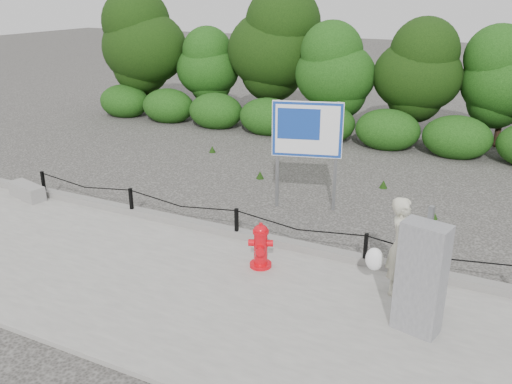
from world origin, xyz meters
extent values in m
plane|color=#2D2B28|center=(0.00, 0.00, 0.00)|extent=(90.00, 90.00, 0.00)
cube|color=gray|center=(0.00, -2.00, 0.04)|extent=(14.00, 4.00, 0.08)
cube|color=slate|center=(0.00, 0.05, 0.15)|extent=(14.00, 0.22, 0.14)
cube|color=black|center=(-5.00, 0.00, 0.38)|extent=(0.06, 0.06, 0.60)
cube|color=black|center=(-2.50, 0.00, 0.38)|extent=(0.06, 0.06, 0.60)
cube|color=black|center=(0.00, 0.00, 0.38)|extent=(0.06, 0.06, 0.60)
cube|color=black|center=(2.50, 0.00, 0.38)|extent=(0.06, 0.06, 0.60)
cylinder|color=black|center=(-3.75, 0.00, 0.60)|extent=(2.50, 0.02, 0.02)
cylinder|color=black|center=(-1.25, 0.00, 0.60)|extent=(2.50, 0.02, 0.02)
cylinder|color=black|center=(1.25, 0.00, 0.60)|extent=(2.50, 0.02, 0.02)
cylinder|color=black|center=(3.75, 0.00, 0.60)|extent=(2.50, 0.02, 0.02)
cylinder|color=black|center=(-8.50, 8.60, 1.13)|extent=(0.18, 0.18, 2.25)
ellipsoid|color=#234510|center=(-8.50, 8.60, 2.70)|extent=(3.33, 2.88, 3.60)
cylinder|color=black|center=(-6.00, 9.00, 0.81)|extent=(0.18, 0.18, 1.61)
ellipsoid|color=#234510|center=(-6.00, 9.00, 1.93)|extent=(2.39, 2.06, 2.58)
cylinder|color=black|center=(-3.50, 9.40, 1.15)|extent=(0.18, 0.18, 2.30)
ellipsoid|color=#234510|center=(-3.50, 9.40, 2.76)|extent=(3.41, 2.95, 3.68)
cylinder|color=black|center=(-1.00, 8.60, 0.89)|extent=(0.18, 0.18, 1.78)
ellipsoid|color=#234510|center=(-1.00, 8.60, 2.13)|extent=(2.63, 2.27, 2.84)
cylinder|color=black|center=(1.50, 9.00, 0.92)|extent=(0.18, 0.18, 1.85)
ellipsoid|color=#234510|center=(1.50, 9.00, 2.22)|extent=(2.74, 2.37, 2.96)
cylinder|color=black|center=(4.00, 9.40, 0.88)|extent=(0.18, 0.18, 1.76)
ellipsoid|color=#234510|center=(4.00, 9.40, 2.12)|extent=(2.61, 2.26, 2.82)
cylinder|color=red|center=(0.91, -0.82, 0.11)|extent=(0.49, 0.49, 0.06)
cylinder|color=red|center=(0.91, -0.82, 0.43)|extent=(0.30, 0.30, 0.57)
cylinder|color=red|center=(0.91, -0.82, 0.73)|extent=(0.36, 0.36, 0.05)
ellipsoid|color=red|center=(0.91, -0.82, 0.76)|extent=(0.32, 0.32, 0.18)
cylinder|color=red|center=(0.91, -0.82, 0.86)|extent=(0.08, 0.08, 0.05)
cylinder|color=red|center=(0.76, -0.88, 0.52)|extent=(0.14, 0.15, 0.12)
cylinder|color=red|center=(1.05, -0.76, 0.52)|extent=(0.14, 0.15, 0.12)
cylinder|color=red|center=(0.97, -0.98, 0.46)|extent=(0.19, 0.18, 0.16)
cylinder|color=slate|center=(0.88, -0.96, 0.37)|extent=(0.01, 0.06, 0.12)
imported|color=#BAB7A0|center=(3.18, -0.60, 0.87)|extent=(0.39, 0.58, 1.58)
ellipsoid|color=white|center=(2.83, -0.75, 0.63)|extent=(0.28, 0.22, 0.38)
cube|color=gray|center=(-5.28, -0.25, 0.24)|extent=(1.07, 0.58, 0.33)
cube|color=gray|center=(3.65, -1.52, 0.89)|extent=(0.68, 0.49, 1.62)
cube|color=slate|center=(3.65, -1.30, 0.97)|extent=(0.08, 0.08, 1.78)
cube|color=slate|center=(-0.05, 2.00, 1.19)|extent=(0.09, 0.09, 2.38)
cube|color=slate|center=(1.15, 2.35, 1.19)|extent=(0.09, 0.09, 2.38)
cube|color=white|center=(0.56, 2.13, 1.79)|extent=(1.45, 0.46, 1.19)
cube|color=#143996|center=(0.57, 2.10, 1.79)|extent=(1.41, 0.41, 1.16)
cube|color=#143996|center=(0.40, 2.04, 1.91)|extent=(0.86, 0.25, 0.66)
camera|label=1|loc=(4.49, -8.27, 4.56)|focal=38.00mm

